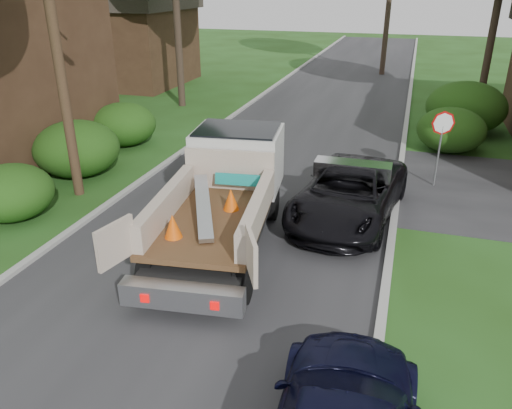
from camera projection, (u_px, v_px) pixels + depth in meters
The scene contains 14 objects.
ground at pixel (166, 320), 9.91m from camera, with size 120.00×120.00×0.00m, color #214213.
road at pixel (287, 160), 18.61m from camera, with size 8.00×90.00×0.02m, color #28282B.
curb_left at pixel (186, 149), 19.69m from camera, with size 0.20×90.00×0.12m, color #9E9E99.
curb_right at pixel (400, 170), 17.49m from camera, with size 0.20×90.00×0.12m, color #9E9E99.
stop_sign at pixel (442, 133), 15.62m from camera, with size 0.71×0.32×2.48m.
utility_pole at pixel (52, 20), 13.58m from camera, with size 2.42×1.25×10.00m.
house_left_far at pixel (126, 34), 31.43m from camera, with size 7.56×7.56×6.00m.
hedge_left_a at pixel (11, 192), 13.87m from camera, with size 2.34×2.34×1.53m, color #193C0D.
hedge_left_b at pixel (77, 148), 16.93m from camera, with size 2.86×2.86×1.87m, color #193C0D.
hedge_left_c at pixel (123, 124), 20.09m from camera, with size 2.60×2.60×1.70m, color #193C0D.
hedge_right_a at pixel (451, 130), 19.32m from camera, with size 2.60×2.60×1.70m, color #193C0D.
hedge_right_b at pixel (466, 107), 21.64m from camera, with size 3.38×3.38×2.21m, color #193C0D.
flatbed_truck at pixel (228, 183), 12.95m from camera, with size 3.49×6.81×2.48m.
black_pickup at pixel (349, 193), 13.88m from camera, with size 2.48×5.38×1.50m, color black.
Camera 1 is at (4.10, -7.20, 6.17)m, focal length 35.00 mm.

